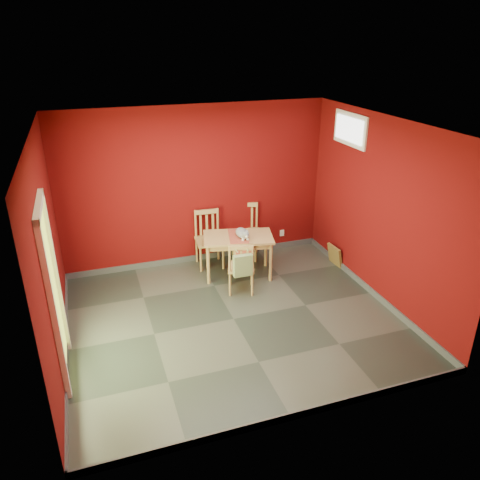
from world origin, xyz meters
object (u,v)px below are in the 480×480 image
object	(u,v)px
dining_table	(238,241)
chair_far_left	(209,238)
cat	(242,231)
chair_far_right	(245,230)
picture_frame	(335,255)
tote_bag	(243,265)
chair_near	(241,267)

from	to	relation	value
dining_table	chair_far_left	size ratio (longest dim) A/B	1.28
dining_table	cat	distance (m)	0.20
chair_far_right	picture_frame	size ratio (longest dim) A/B	2.69
tote_bag	chair_far_right	bearing A→B (deg)	69.16
picture_frame	tote_bag	bearing A→B (deg)	-163.65
dining_table	chair_far_right	size ratio (longest dim) A/B	1.27
dining_table	picture_frame	size ratio (longest dim) A/B	3.40
chair_far_left	chair_near	xyz separation A→B (m)	(0.21, -1.08, -0.06)
tote_bag	chair_far_left	bearing A→B (deg)	97.69
chair_far_right	tote_bag	distance (m)	1.50
chair_far_right	chair_far_left	bearing A→B (deg)	-170.31
tote_bag	picture_frame	xyz separation A→B (m)	(1.88, 0.55, -0.39)
dining_table	picture_frame	xyz separation A→B (m)	(1.70, -0.21, -0.43)
chair_far_right	chair_near	xyz separation A→B (m)	(-0.49, -1.20, -0.06)
chair_near	tote_bag	xyz separation A→B (m)	(-0.04, -0.20, 0.13)
dining_table	picture_frame	bearing A→B (deg)	-6.95
chair_far_left	picture_frame	distance (m)	2.20
chair_far_left	tote_bag	xyz separation A→B (m)	(0.17, -1.28, 0.07)
picture_frame	chair_far_left	bearing A→B (deg)	160.49
chair_far_right	chair_near	bearing A→B (deg)	-112.31
chair_far_left	chair_far_right	distance (m)	0.72
chair_near	cat	size ratio (longest dim) A/B	2.15
cat	picture_frame	xyz separation A→B (m)	(1.65, -0.15, -0.62)
cat	tote_bag	bearing A→B (deg)	-92.37
cat	picture_frame	distance (m)	1.77
tote_bag	picture_frame	size ratio (longest dim) A/B	1.11
chair_far_left	chair_far_right	xyz separation A→B (m)	(0.71, 0.12, 0.00)
chair_far_right	chair_near	size ratio (longest dim) A/B	1.15
dining_table	cat	xyz separation A→B (m)	(0.05, -0.05, 0.19)
chair_far_left	cat	size ratio (longest dim) A/B	2.44
tote_bag	picture_frame	world-z (taller)	tote_bag
chair_near	chair_far_right	bearing A→B (deg)	67.69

